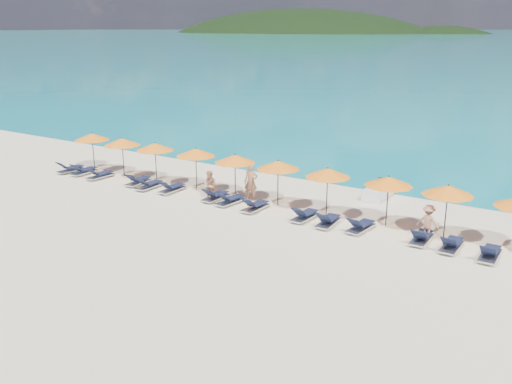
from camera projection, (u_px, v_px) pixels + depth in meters
The scene contains 31 objects.
ground at pixel (216, 237), 23.70m from camera, with size 1400.00×1400.00×0.00m, color beige.
headland_main at pixel (297, 69), 625.37m from camera, with size 374.00×242.00×126.50m.
headland_small at pixel (439, 70), 561.44m from camera, with size 162.00×126.00×85.50m.
jetski at pixel (379, 191), 29.00m from camera, with size 0.96×2.45×0.87m.
beachgoer_a at pixel (251, 182), 28.41m from camera, with size 0.68×0.45×1.87m, color tan.
beachgoer_b at pixel (210, 186), 28.42m from camera, with size 0.73×0.42×1.51m, color tan.
beachgoer_c at pixel (428, 222), 23.23m from camera, with size 0.95×0.44×1.47m, color tan.
umbrella_0 at pixel (92, 137), 34.15m from camera, with size 2.10×2.10×2.28m.
umbrella_1 at pixel (122, 142), 32.64m from camera, with size 2.10×2.10×2.28m.
umbrella_2 at pixel (155, 147), 31.33m from camera, with size 2.10×2.10×2.28m.
umbrella_3 at pixel (196, 152), 29.97m from camera, with size 2.10×2.10×2.28m.
umbrella_4 at pixel (235, 159), 28.54m from camera, with size 2.10×2.10×2.28m.
umbrella_5 at pixel (278, 165), 27.28m from camera, with size 2.10×2.10×2.28m.
umbrella_6 at pixel (328, 173), 25.84m from camera, with size 2.10×2.10×2.28m.
umbrella_7 at pixel (389, 181), 24.44m from camera, with size 2.10×2.10×2.28m.
umbrella_8 at pixel (448, 190), 23.10m from camera, with size 2.10×2.10×2.28m.
lounger_0 at pixel (70, 169), 33.89m from camera, with size 0.74×1.74×0.66m.
lounger_1 at pixel (84, 171), 33.41m from camera, with size 0.66×1.72×0.66m.
lounger_2 at pixel (100, 175), 32.54m from camera, with size 0.69×1.72×0.66m.
lounger_3 at pixel (138, 181), 31.29m from camera, with size 0.78×1.75×0.66m.
lounger_4 at pixel (149, 185), 30.50m from camera, with size 0.65×1.71×0.66m.
lounger_5 at pixel (172, 188), 29.90m from camera, with size 0.64×1.71×0.66m.
lounger_6 at pixel (215, 196), 28.52m from camera, with size 0.63×1.70×0.66m.
lounger_7 at pixel (230, 200), 27.87m from camera, with size 0.79×1.75×0.66m.
lounger_8 at pixel (255, 206), 26.94m from camera, with size 0.64×1.71×0.66m.
lounger_9 at pixel (305, 215), 25.63m from camera, with size 0.68×1.72×0.66m.
lounger_10 at pixel (328, 221), 24.91m from camera, with size 0.76×1.75×0.66m.
lounger_11 at pixel (360, 226), 24.25m from camera, with size 0.77×1.75×0.66m.
lounger_12 at pixel (422, 237), 22.99m from camera, with size 0.71×1.73×0.66m.
lounger_13 at pixel (451, 244), 22.22m from camera, with size 0.64×1.71×0.66m.
lounger_14 at pixel (490, 253), 21.37m from camera, with size 0.67×1.72×0.66m.
Camera 1 is at (13.59, -17.64, 8.47)m, focal length 40.00 mm.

